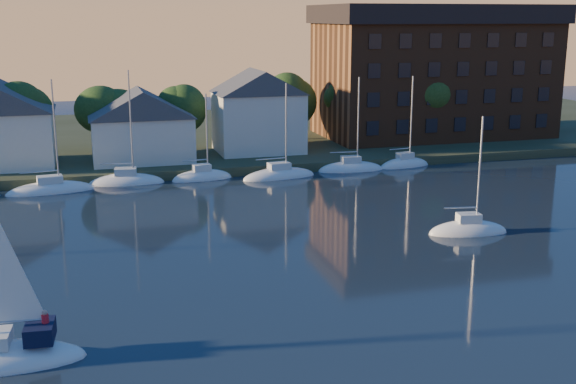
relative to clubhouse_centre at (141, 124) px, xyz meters
name	(u,v)px	position (x,y,z in m)	size (l,w,h in m)	color
shoreline_land	(176,141)	(6.00, 18.00, -5.13)	(160.00, 50.00, 2.00)	#323A22
wooden_dock	(203,175)	(6.00, -5.00, -5.13)	(120.00, 3.00, 1.00)	brown
clubhouse_centre	(141,124)	(0.00, 0.00, 0.00)	(11.55, 8.40, 8.08)	white
clubhouse_east	(258,110)	(14.00, 2.00, 0.87)	(10.50, 8.40, 9.80)	white
condo_block	(433,70)	(40.00, 7.95, 4.66)	(31.00, 17.00, 17.40)	brown
tree_line	(203,98)	(8.00, 6.00, 2.04)	(93.40, 5.40, 8.90)	#342117
moored_fleet	(131,184)	(-2.00, -8.00, -5.03)	(71.50, 2.40, 12.05)	white
drifting_sailboat_right	(468,232)	(22.79, -32.72, -5.04)	(6.73, 3.17, 10.50)	white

